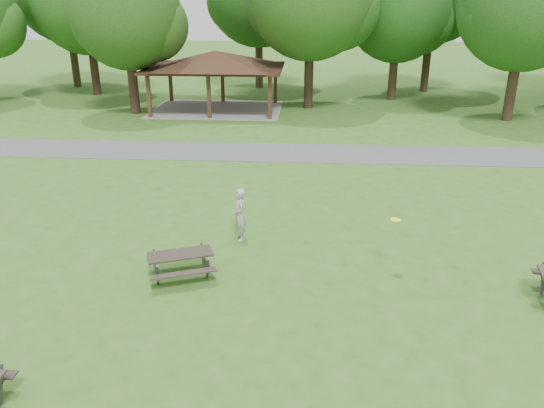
{
  "coord_description": "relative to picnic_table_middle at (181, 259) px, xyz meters",
  "views": [
    {
      "loc": [
        1.98,
        -10.53,
        7.06
      ],
      "look_at": [
        1.0,
        4.0,
        1.3
      ],
      "focal_mm": 35.0,
      "sensor_mm": 36.0,
      "label": 1
    }
  ],
  "objects": [
    {
      "name": "tree_row_c",
      "position": [
        -12.62,
        27.24,
        6.0
      ],
      "size": [
        8.19,
        7.8,
        10.67
      ],
      "color": "black",
      "rests_on": "ground"
    },
    {
      "name": "tree_row_e",
      "position": [
        3.38,
        23.24,
        6.24
      ],
      "size": [
        8.4,
        8.0,
        11.02
      ],
      "color": "black",
      "rests_on": "ground"
    },
    {
      "name": "tree_row_f",
      "position": [
        9.37,
        26.74,
        5.3
      ],
      "size": [
        7.35,
        7.0,
        9.55
      ],
      "color": "#332316",
      "rests_on": "ground"
    },
    {
      "name": "frisbee_in_flight",
      "position": [
        5.68,
        0.84,
        0.94
      ],
      "size": [
        0.35,
        0.35,
        0.02
      ],
      "color": "#FFF328",
      "rests_on": "ground"
    },
    {
      "name": "pavilion",
      "position": [
        -2.72,
        22.21,
        2.52
      ],
      "size": [
        8.6,
        7.01,
        3.76
      ],
      "color": "#392614",
      "rests_on": "ground"
    },
    {
      "name": "tree_row_g",
      "position": [
        15.37,
        20.24,
        5.79
      ],
      "size": [
        7.77,
        7.4,
        10.25
      ],
      "color": "#302015",
      "rests_on": "ground"
    },
    {
      "name": "picnic_table_middle",
      "position": [
        0.0,
        0.0,
        0.0
      ],
      "size": [
        2.06,
        1.86,
        0.73
      ],
      "color": "black",
      "rests_on": "ground"
    },
    {
      "name": "ground",
      "position": [
        1.28,
        -1.79,
        -0.54
      ],
      "size": [
        160.0,
        160.0,
        0.0
      ],
      "primitive_type": "plane",
      "color": "#305E1B",
      "rests_on": "ground"
    },
    {
      "name": "asphalt_path",
      "position": [
        1.28,
        12.21,
        -0.53
      ],
      "size": [
        120.0,
        3.2,
        0.02
      ],
      "primitive_type": "cube",
      "color": "#4A4A4D",
      "rests_on": "ground"
    },
    {
      "name": "frisbee_thrower",
      "position": [
        1.27,
        2.46,
        0.28
      ],
      "size": [
        0.58,
        0.7,
        1.65
      ],
      "primitive_type": "imported",
      "rotation": [
        0.0,
        0.0,
        -1.21
      ],
      "color": "#A9A8AB",
      "rests_on": "ground"
    },
    {
      "name": "tree_row_d",
      "position": [
        -7.64,
        20.74,
        5.23
      ],
      "size": [
        6.93,
        6.6,
        9.27
      ],
      "color": "black",
      "rests_on": "ground"
    }
  ]
}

